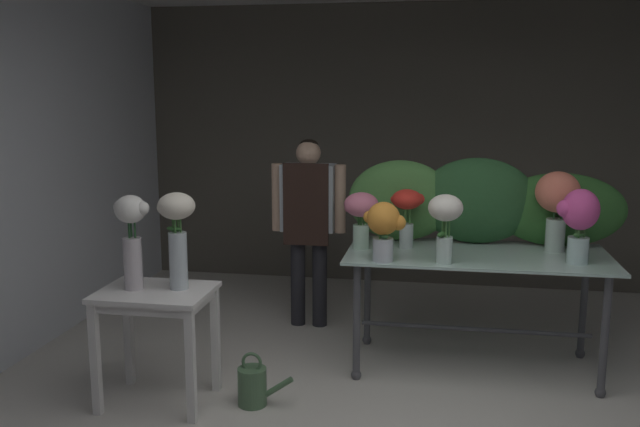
{
  "coord_description": "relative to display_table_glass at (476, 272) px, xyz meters",
  "views": [
    {
      "loc": [
        0.2,
        -2.9,
        1.93
      ],
      "look_at": [
        -0.54,
        1.27,
        1.17
      ],
      "focal_mm": 38.29,
      "sensor_mm": 36.0,
      "label": 1
    }
  ],
  "objects": [
    {
      "name": "ground_plane",
      "position": [
        -0.47,
        0.21,
        -0.7
      ],
      "size": [
        8.7,
        8.7,
        0.0
      ],
      "primitive_type": "plane",
      "color": "beige"
    },
    {
      "name": "wall_back",
      "position": [
        -0.47,
        2.19,
        0.69
      ],
      "size": [
        5.64,
        0.12,
        2.77
      ],
      "primitive_type": "cube",
      "color": "#5B564C",
      "rests_on": "ground"
    },
    {
      "name": "wall_left",
      "position": [
        -3.29,
        0.21,
        0.69
      ],
      "size": [
        0.12,
        4.07,
        2.77
      ],
      "primitive_type": "cube",
      "color": "silver",
      "rests_on": "ground"
    },
    {
      "name": "display_table_glass",
      "position": [
        0.0,
        0.0,
        0.0
      ],
      "size": [
        1.77,
        0.87,
        0.84
      ],
      "color": "#B1D1C7",
      "rests_on": "ground"
    },
    {
      "name": "side_table_white",
      "position": [
        -1.96,
        -0.89,
        -0.08
      ],
      "size": [
        0.68,
        0.53,
        0.73
      ],
      "color": "white",
      "rests_on": "ground"
    },
    {
      "name": "florist",
      "position": [
        -1.31,
        0.68,
        0.26
      ],
      "size": [
        0.61,
        0.24,
        1.55
      ],
      "color": "#232328",
      "rests_on": "ground"
    },
    {
      "name": "foliage_backdrop",
      "position": [
        -0.02,
        0.31,
        0.43
      ],
      "size": [
        1.97,
        0.29,
        0.62
      ],
      "color": "#477F3D",
      "rests_on": "display_table_glass"
    },
    {
      "name": "vase_scarlet_stock",
      "position": [
        -0.49,
        0.08,
        0.41
      ],
      "size": [
        0.24,
        0.21,
        0.42
      ],
      "color": "silver",
      "rests_on": "display_table_glass"
    },
    {
      "name": "vase_ivory_freesia",
      "position": [
        -0.22,
        -0.32,
        0.43
      ],
      "size": [
        0.22,
        0.22,
        0.45
      ],
      "color": "silver",
      "rests_on": "display_table_glass"
    },
    {
      "name": "vase_fuchsia_anemones",
      "position": [
        0.61,
        -0.18,
        0.43
      ],
      "size": [
        0.27,
        0.24,
        0.49
      ],
      "color": "silver",
      "rests_on": "display_table_glass"
    },
    {
      "name": "vase_rosy_tulips",
      "position": [
        -0.8,
        -0.01,
        0.39
      ],
      "size": [
        0.24,
        0.24,
        0.4
      ],
      "color": "silver",
      "rests_on": "display_table_glass"
    },
    {
      "name": "vase_coral_dahlias",
      "position": [
        0.53,
        0.14,
        0.49
      ],
      "size": [
        0.3,
        0.3,
        0.56
      ],
      "color": "silver",
      "rests_on": "display_table_glass"
    },
    {
      "name": "vase_sunset_hydrangea",
      "position": [
        -0.62,
        -0.35,
        0.36
      ],
      "size": [
        0.28,
        0.22,
        0.39
      ],
      "color": "silver",
      "rests_on": "display_table_glass"
    },
    {
      "name": "vase_white_roses_tall",
      "position": [
        -2.1,
        -0.89,
        0.37
      ],
      "size": [
        0.22,
        0.19,
        0.58
      ],
      "color": "silver",
      "rests_on": "side_table_white"
    },
    {
      "name": "vase_cream_lisianthus_tall",
      "position": [
        -1.83,
        -0.84,
        0.4
      ],
      "size": [
        0.24,
        0.23,
        0.6
      ],
      "color": "silver",
      "rests_on": "side_table_white"
    },
    {
      "name": "watering_can",
      "position": [
        -1.37,
        -0.83,
        -0.57
      ],
      "size": [
        0.35,
        0.18,
        0.34
      ],
      "color": "#4C704C",
      "rests_on": "ground"
    }
  ]
}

